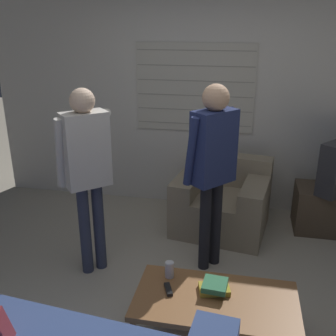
{
  "coord_description": "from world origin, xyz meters",
  "views": [
    {
      "loc": [
        0.44,
        -2.49,
        2.17
      ],
      "look_at": [
        -0.16,
        0.55,
        1.0
      ],
      "focal_mm": 42.0,
      "sensor_mm": 36.0,
      "label": 1
    }
  ],
  "objects_px": {
    "person_left_standing": "(86,162)",
    "person_right_standing": "(212,157)",
    "armchair_beige": "(222,201)",
    "coffee_table": "(216,303)",
    "book_stack": "(215,287)",
    "spare_remote": "(168,289)",
    "soda_can": "(169,269)"
  },
  "relations": [
    {
      "from": "person_left_standing",
      "to": "person_right_standing",
      "type": "bearing_deg",
      "value": -27.99
    },
    {
      "from": "armchair_beige",
      "to": "coffee_table",
      "type": "height_order",
      "value": "armchair_beige"
    },
    {
      "from": "coffee_table",
      "to": "person_right_standing",
      "type": "relative_size",
      "value": 0.66
    },
    {
      "from": "person_right_standing",
      "to": "book_stack",
      "type": "xyz_separation_m",
      "value": [
        0.12,
        -0.91,
        -0.64
      ]
    },
    {
      "from": "coffee_table",
      "to": "spare_remote",
      "type": "height_order",
      "value": "spare_remote"
    },
    {
      "from": "soda_can",
      "to": "spare_remote",
      "type": "distance_m",
      "value": 0.17
    },
    {
      "from": "person_left_standing",
      "to": "book_stack",
      "type": "xyz_separation_m",
      "value": [
        1.16,
        -0.64,
        -0.62
      ]
    },
    {
      "from": "book_stack",
      "to": "soda_can",
      "type": "xyz_separation_m",
      "value": [
        -0.34,
        0.11,
        0.02
      ]
    },
    {
      "from": "armchair_beige",
      "to": "book_stack",
      "type": "bearing_deg",
      "value": 100.86
    },
    {
      "from": "armchair_beige",
      "to": "person_right_standing",
      "type": "bearing_deg",
      "value": 93.65
    },
    {
      "from": "armchair_beige",
      "to": "spare_remote",
      "type": "xyz_separation_m",
      "value": [
        -0.27,
        -1.71,
        0.1
      ]
    },
    {
      "from": "coffee_table",
      "to": "book_stack",
      "type": "height_order",
      "value": "book_stack"
    },
    {
      "from": "person_right_standing",
      "to": "spare_remote",
      "type": "xyz_separation_m",
      "value": [
        -0.19,
        -0.96,
        -0.67
      ]
    },
    {
      "from": "spare_remote",
      "to": "person_left_standing",
      "type": "bearing_deg",
      "value": 118.09
    },
    {
      "from": "book_stack",
      "to": "soda_can",
      "type": "distance_m",
      "value": 0.36
    },
    {
      "from": "coffee_table",
      "to": "soda_can",
      "type": "bearing_deg",
      "value": 153.6
    },
    {
      "from": "person_right_standing",
      "to": "soda_can",
      "type": "distance_m",
      "value": 1.03
    },
    {
      "from": "person_right_standing",
      "to": "coffee_table",
      "type": "bearing_deg",
      "value": -130.89
    },
    {
      "from": "book_stack",
      "to": "armchair_beige",
      "type": "bearing_deg",
      "value": 91.77
    },
    {
      "from": "person_right_standing",
      "to": "soda_can",
      "type": "bearing_deg",
      "value": -154.18
    },
    {
      "from": "armchair_beige",
      "to": "person_left_standing",
      "type": "relative_size",
      "value": 0.64
    },
    {
      "from": "soda_can",
      "to": "spare_remote",
      "type": "height_order",
      "value": "soda_can"
    },
    {
      "from": "coffee_table",
      "to": "person_right_standing",
      "type": "distance_m",
      "value": 1.22
    },
    {
      "from": "book_stack",
      "to": "spare_remote",
      "type": "distance_m",
      "value": 0.32
    },
    {
      "from": "spare_remote",
      "to": "coffee_table",
      "type": "bearing_deg",
      "value": -25.28
    },
    {
      "from": "coffee_table",
      "to": "person_left_standing",
      "type": "distance_m",
      "value": 1.54
    },
    {
      "from": "armchair_beige",
      "to": "spare_remote",
      "type": "relative_size",
      "value": 7.9
    },
    {
      "from": "soda_can",
      "to": "person_right_standing",
      "type": "bearing_deg",
      "value": 74.76
    },
    {
      "from": "person_right_standing",
      "to": "spare_remote",
      "type": "relative_size",
      "value": 12.52
    },
    {
      "from": "spare_remote",
      "to": "person_right_standing",
      "type": "bearing_deg",
      "value": 56.14
    },
    {
      "from": "armchair_beige",
      "to": "book_stack",
      "type": "height_order",
      "value": "armchair_beige"
    },
    {
      "from": "armchair_beige",
      "to": "spare_remote",
      "type": "height_order",
      "value": "armchair_beige"
    }
  ]
}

